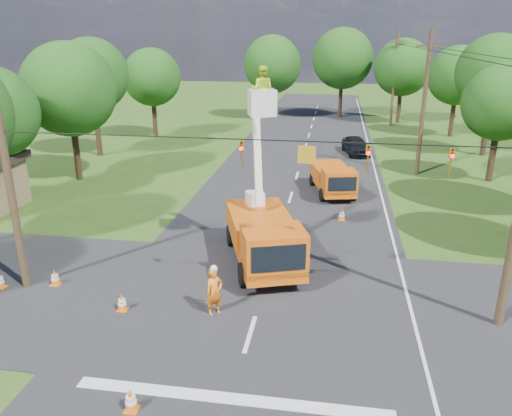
% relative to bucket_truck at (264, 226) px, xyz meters
% --- Properties ---
extents(ground, '(140.00, 140.00, 0.00)m').
position_rel_bucket_truck_xyz_m(ground, '(0.34, 14.45, -1.79)').
color(ground, '#2D5218').
rests_on(ground, ground).
extents(road_main, '(12.00, 100.00, 0.06)m').
position_rel_bucket_truck_xyz_m(road_main, '(0.34, 14.45, -1.79)').
color(road_main, black).
rests_on(road_main, ground).
extents(road_cross, '(56.00, 10.00, 0.07)m').
position_rel_bucket_truck_xyz_m(road_cross, '(0.34, -3.55, -1.79)').
color(road_cross, black).
rests_on(road_cross, ground).
extents(stop_bar, '(9.00, 0.45, 0.02)m').
position_rel_bucket_truck_xyz_m(stop_bar, '(0.34, -8.75, -1.79)').
color(stop_bar, silver).
rests_on(stop_bar, ground).
extents(edge_line, '(0.12, 90.00, 0.02)m').
position_rel_bucket_truck_xyz_m(edge_line, '(5.94, 14.45, -1.79)').
color(edge_line, silver).
rests_on(edge_line, ground).
extents(bucket_truck, '(4.40, 7.04, 8.46)m').
position_rel_bucket_truck_xyz_m(bucket_truck, '(0.00, 0.00, 0.00)').
color(bucket_truck, '#DA5B0F').
rests_on(bucket_truck, ground).
extents(second_truck, '(3.12, 5.60, 1.98)m').
position_rel_bucket_truck_xyz_m(second_truck, '(2.87, 10.73, -0.75)').
color(second_truck, '#DA5B0F').
rests_on(second_truck, ground).
extents(ground_worker, '(0.78, 0.77, 1.81)m').
position_rel_bucket_truck_xyz_m(ground_worker, '(-1.14, -4.42, -0.88)').
color(ground_worker, orange).
rests_on(ground_worker, ground).
extents(distant_car, '(2.63, 4.62, 1.48)m').
position_rel_bucket_truck_xyz_m(distant_car, '(4.66, 22.09, -1.05)').
color(distant_car, black).
rests_on(distant_car, ground).
extents(traffic_cone_0, '(0.38, 0.38, 0.71)m').
position_rel_bucket_truck_xyz_m(traffic_cone_0, '(-2.23, -9.59, -1.43)').
color(traffic_cone_0, orange).
rests_on(traffic_cone_0, ground).
extents(traffic_cone_2, '(0.38, 0.38, 0.71)m').
position_rel_bucket_truck_xyz_m(traffic_cone_2, '(0.67, 1.41, -1.43)').
color(traffic_cone_2, orange).
rests_on(traffic_cone_2, ground).
extents(traffic_cone_3, '(0.38, 0.38, 0.71)m').
position_rel_bucket_truck_xyz_m(traffic_cone_3, '(3.44, 6.02, -1.43)').
color(traffic_cone_3, orange).
rests_on(traffic_cone_3, ground).
extents(traffic_cone_4, '(0.38, 0.38, 0.71)m').
position_rel_bucket_truck_xyz_m(traffic_cone_4, '(-4.56, -4.74, -1.43)').
color(traffic_cone_4, orange).
rests_on(traffic_cone_4, ground).
extents(traffic_cone_5, '(0.38, 0.38, 0.71)m').
position_rel_bucket_truck_xyz_m(traffic_cone_5, '(-8.03, -3.31, -1.43)').
color(traffic_cone_5, orange).
rests_on(traffic_cone_5, ground).
extents(traffic_cone_6, '(0.38, 0.38, 0.71)m').
position_rel_bucket_truck_xyz_m(traffic_cone_6, '(-10.08, -3.88, -1.43)').
color(traffic_cone_6, orange).
rests_on(traffic_cone_6, ground).
extents(traffic_cone_7, '(0.38, 0.38, 0.71)m').
position_rel_bucket_truck_xyz_m(traffic_cone_7, '(3.83, 9.76, -1.43)').
color(traffic_cone_7, orange).
rests_on(traffic_cone_7, ground).
extents(pole_right_mid, '(1.80, 0.30, 10.00)m').
position_rel_bucket_truck_xyz_m(pole_right_mid, '(8.84, 16.45, 3.32)').
color(pole_right_mid, '#4C3823').
rests_on(pole_right_mid, ground).
extents(pole_right_far, '(1.80, 0.30, 10.00)m').
position_rel_bucket_truck_xyz_m(pole_right_far, '(8.84, 36.45, 3.32)').
color(pole_right_far, '#4C3823').
rests_on(pole_right_far, ground).
extents(pole_left, '(0.30, 0.30, 9.00)m').
position_rel_bucket_truck_xyz_m(pole_left, '(-9.16, -3.55, 2.71)').
color(pole_left, '#4C3823').
rests_on(pole_left, ground).
extents(signal_span, '(18.00, 0.29, 1.07)m').
position_rel_bucket_truck_xyz_m(signal_span, '(2.57, -3.56, 4.09)').
color(signal_span, black).
rests_on(signal_span, ground).
extents(tree_left_d, '(6.20, 6.20, 9.24)m').
position_rel_bucket_truck_xyz_m(tree_left_d, '(-14.66, 11.45, 4.34)').
color(tree_left_d, '#382616').
rests_on(tree_left_d, ground).
extents(tree_left_e, '(5.80, 5.80, 9.41)m').
position_rel_bucket_truck_xyz_m(tree_left_e, '(-16.46, 18.45, 4.70)').
color(tree_left_e, '#382616').
rests_on(tree_left_e, ground).
extents(tree_left_f, '(5.40, 5.40, 8.40)m').
position_rel_bucket_truck_xyz_m(tree_left_f, '(-14.46, 26.45, 3.90)').
color(tree_left_f, '#382616').
rests_on(tree_left_f, ground).
extents(tree_right_c, '(5.00, 5.00, 7.83)m').
position_rel_bucket_truck_xyz_m(tree_right_c, '(13.54, 15.45, 3.53)').
color(tree_right_c, '#382616').
rests_on(tree_right_c, ground).
extents(tree_right_d, '(6.00, 6.00, 9.70)m').
position_rel_bucket_truck_xyz_m(tree_right_d, '(15.14, 23.45, 4.89)').
color(tree_right_d, '#382616').
rests_on(tree_right_d, ground).
extents(tree_right_e, '(5.60, 5.60, 8.63)m').
position_rel_bucket_truck_xyz_m(tree_right_e, '(14.14, 31.45, 4.02)').
color(tree_right_e, '#382616').
rests_on(tree_right_e, ground).
extents(tree_far_a, '(6.60, 6.60, 9.50)m').
position_rel_bucket_truck_xyz_m(tree_far_a, '(-4.66, 39.45, 4.40)').
color(tree_far_a, '#382616').
rests_on(tree_far_a, ground).
extents(tree_far_b, '(7.00, 7.00, 10.32)m').
position_rel_bucket_truck_xyz_m(tree_far_b, '(3.34, 41.45, 5.02)').
color(tree_far_b, '#382616').
rests_on(tree_far_b, ground).
extents(tree_far_c, '(6.20, 6.20, 9.18)m').
position_rel_bucket_truck_xyz_m(tree_far_c, '(9.84, 38.45, 4.28)').
color(tree_far_c, '#382616').
rests_on(tree_far_c, ground).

